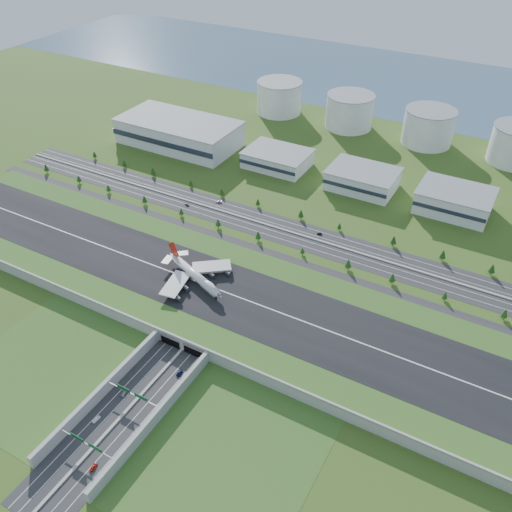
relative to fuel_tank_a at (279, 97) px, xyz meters
The scene contains 23 objects.
ground 332.88m from the fuel_tank_a, 68.84° to the right, with size 1200.00×1200.00×0.00m, color #2D4F18.
airfield_deck 332.76m from the fuel_tank_a, 68.84° to the right, with size 520.00×100.00×9.20m.
underpass_road 426.88m from the fuel_tank_a, 73.66° to the right, with size 38.80×120.40×8.00m.
sign_gantry_near 422.58m from the fuel_tank_a, 73.50° to the right, with size 38.70×0.70×9.80m.
sign_gantry_far 456.23m from the fuel_tank_a, 74.75° to the right, with size 38.70×0.70×9.80m.
north_expressway 246.84m from the fuel_tank_a, 60.83° to the right, with size 560.00×36.00×0.12m, color #28282B.
tree_row 251.50m from the fuel_tank_a, 58.69° to the right, with size 509.72×48.68×8.45m.
hangar_west 134.72m from the fuel_tank_a, 111.80° to the right, with size 120.00×60.00×25.00m, color silver.
hangar_mid_a 134.54m from the fuel_tank_a, 63.43° to the right, with size 58.00×42.00×15.00m, color silver.
hangar_mid_b 188.43m from the fuel_tank_a, 39.61° to the right, with size 58.00×42.00×17.00m, color silver.
hangar_mid_c 255.13m from the fuel_tank_a, 28.07° to the right, with size 58.00×42.00×19.00m, color silver.
fuel_tank_a is the anchor object (origin of this frame).
fuel_tank_b 85.00m from the fuel_tank_a, ahead, with size 50.00×50.00×35.00m, color silver.
fuel_tank_c 170.00m from the fuel_tank_a, ahead, with size 50.00×50.00×35.00m, color silver.
bay_water 208.82m from the fuel_tank_a, 54.78° to the left, with size 1200.00×260.00×0.06m, color #3D5A75.
boeing_747 324.29m from the fuel_tank_a, 72.82° to the right, with size 58.47×54.24×18.98m.
car_0 418.58m from the fuel_tank_a, 74.56° to the right, with size 2.03×5.04×1.72m, color #A2A2A6.
car_1 438.03m from the fuel_tank_a, 75.46° to the right, with size 1.69×4.84×1.59m, color white.
car_2 398.19m from the fuel_tank_a, 70.98° to the right, with size 2.46×5.34×1.48m, color #0D1441.
car_3 463.56m from the fuel_tank_a, 73.98° to the right, with size 2.02×4.96×1.44m, color #B32010.
car_4 223.51m from the fuel_tank_a, 83.29° to the right, with size 2.00×4.96×1.69m, color #535257.
car_5 251.55m from the fuel_tank_a, 55.45° to the right, with size 1.38×3.97×1.31m, color black.
car_7 210.32m from the fuel_tank_a, 77.01° to the right, with size 2.15×5.28×1.53m, color silver.
Camera 1 is at (150.06, -227.16, 240.86)m, focal length 38.00 mm.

